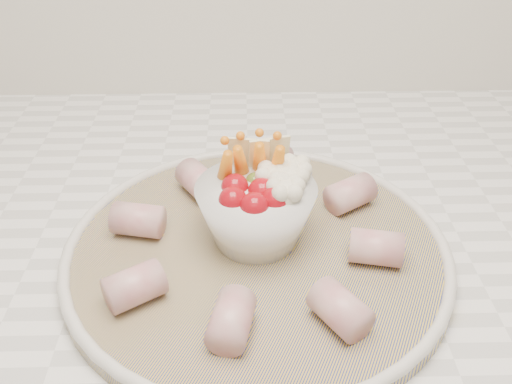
{
  "coord_description": "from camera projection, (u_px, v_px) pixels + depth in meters",
  "views": [
    {
      "loc": [
        0.05,
        0.9,
        1.31
      ],
      "look_at": [
        0.06,
        1.36,
        0.99
      ],
      "focal_mm": 40.0,
      "sensor_mm": 36.0,
      "label": 1
    }
  ],
  "objects": [
    {
      "name": "serving_platter",
      "position": [
        257.0,
        250.0,
        0.58
      ],
      "size": [
        0.52,
        0.52,
        0.02
      ],
      "color": "navy",
      "rests_on": "kitchen_counter"
    },
    {
      "name": "cured_meat_rolls",
      "position": [
        256.0,
        233.0,
        0.57
      ],
      "size": [
        0.29,
        0.3,
        0.03
      ],
      "color": "#B7535E",
      "rests_on": "serving_platter"
    },
    {
      "name": "veggie_bowl",
      "position": [
        258.0,
        205.0,
        0.57
      ],
      "size": [
        0.12,
        0.12,
        0.1
      ],
      "color": "white",
      "rests_on": "serving_platter"
    }
  ]
}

